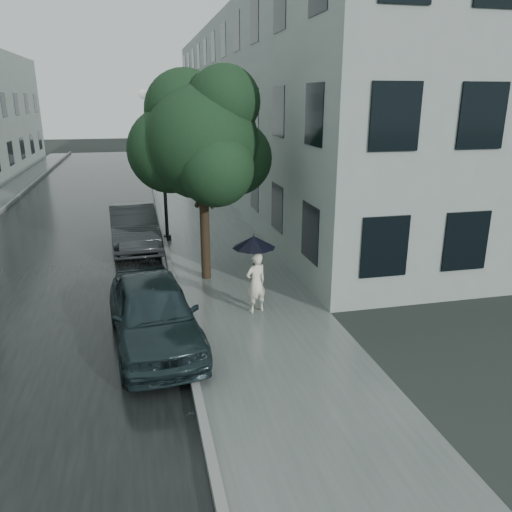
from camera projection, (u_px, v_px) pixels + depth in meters
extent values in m
plane|color=black|center=(266.00, 351.00, 10.30)|extent=(120.00, 120.00, 0.00)
cube|color=slate|center=(203.00, 219.00, 21.50)|extent=(3.50, 60.00, 0.01)
cube|color=slate|center=(160.00, 220.00, 21.08)|extent=(0.15, 60.00, 0.15)
cube|color=black|center=(73.00, 226.00, 20.35)|extent=(6.85, 60.00, 0.00)
cube|color=gray|center=(276.00, 107.00, 28.24)|extent=(7.00, 36.00, 9.00)
cube|color=black|center=(215.00, 107.00, 27.48)|extent=(0.08, 32.40, 7.20)
cube|color=black|center=(17.00, 113.00, 34.71)|extent=(0.08, 16.20, 6.40)
imported|color=silver|center=(256.00, 283.00, 11.99)|extent=(0.63, 0.52, 1.49)
cylinder|color=black|center=(254.00, 260.00, 11.82)|extent=(0.02, 0.02, 0.63)
cone|color=black|center=(254.00, 242.00, 11.69)|extent=(1.23, 1.23, 0.28)
cylinder|color=black|center=(254.00, 235.00, 11.64)|extent=(0.02, 0.02, 0.08)
cylinder|color=black|center=(254.00, 274.00, 11.93)|extent=(0.03, 0.03, 0.06)
cylinder|color=#332619|center=(205.00, 233.00, 14.10)|extent=(0.27, 0.27, 2.68)
sphere|color=#1A3A1E|center=(202.00, 143.00, 13.34)|extent=(3.05, 3.05, 3.05)
sphere|color=#1A3A1E|center=(235.00, 158.00, 14.02)|extent=(2.11, 2.11, 2.11)
sphere|color=#1A3A1E|center=(170.00, 150.00, 13.67)|extent=(2.35, 2.35, 2.35)
sphere|color=#1A3A1E|center=(216.00, 169.00, 12.81)|extent=(1.98, 1.98, 1.98)
sphere|color=#1A3A1E|center=(185.00, 110.00, 13.67)|extent=(2.23, 2.23, 2.23)
sphere|color=#1A3A1E|center=(224.00, 101.00, 12.94)|extent=(1.89, 1.89, 1.89)
cylinder|color=black|center=(164.00, 170.00, 17.57)|extent=(0.12, 0.12, 5.16)
cylinder|color=black|center=(168.00, 238.00, 18.31)|extent=(0.28, 0.28, 0.20)
cylinder|color=black|center=(152.00, 93.00, 16.69)|extent=(0.51, 0.18, 0.08)
sphere|color=silver|center=(143.00, 94.00, 16.58)|extent=(0.32, 0.32, 0.32)
imported|color=#19272B|center=(154.00, 313.00, 10.38)|extent=(2.12, 4.38, 1.44)
imported|color=#232628|center=(134.00, 227.00, 17.29)|extent=(1.85, 4.46, 1.44)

